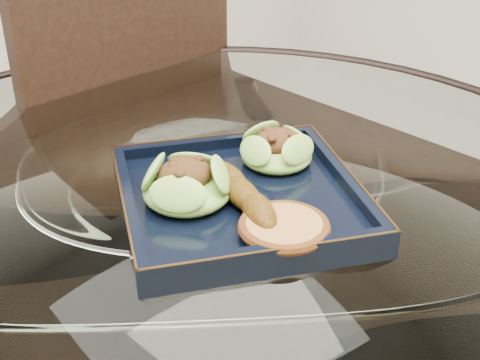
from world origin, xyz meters
TOP-DOWN VIEW (x-y plane):
  - dining_table at (-0.00, -0.00)m, footprint 1.13×1.13m
  - dining_chair at (0.15, 0.30)m, footprint 0.50×0.50m
  - navy_plate at (0.01, -0.06)m, footprint 0.35×0.35m
  - lettuce_wrap_left at (-0.04, -0.03)m, footprint 0.13×0.13m
  - lettuce_wrap_right at (0.10, -0.02)m, footprint 0.12×0.12m
  - roasted_plantain at (0.00, -0.08)m, footprint 0.06×0.16m
  - crumb_patty at (-0.00, -0.15)m, footprint 0.10×0.10m

SIDE VIEW (x-z plane):
  - dining_chair at x=0.15m, z-range 0.06..1.10m
  - dining_table at x=0.00m, z-range 0.21..0.98m
  - navy_plate at x=0.01m, z-range 0.76..0.78m
  - crumb_patty at x=0.00m, z-range 0.78..0.80m
  - roasted_plantain at x=0.00m, z-range 0.78..0.81m
  - lettuce_wrap_right at x=0.10m, z-range 0.78..0.81m
  - lettuce_wrap_left at x=-0.04m, z-range 0.78..0.82m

